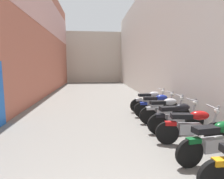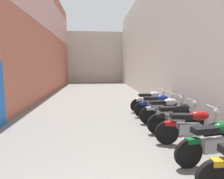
{
  "view_description": "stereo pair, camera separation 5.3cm",
  "coord_description": "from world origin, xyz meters",
  "px_view_note": "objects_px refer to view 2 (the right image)",
  "views": [
    {
      "loc": [
        -0.16,
        -0.48,
        2.04
      ],
      "look_at": [
        0.51,
        5.95,
        1.19
      ],
      "focal_mm": 29.26,
      "sensor_mm": 36.0,
      "label": 1
    },
    {
      "loc": [
        -0.11,
        -0.49,
        2.04
      ],
      "look_at": [
        0.51,
        5.95,
        1.19
      ],
      "focal_mm": 29.26,
      "sensor_mm": 36.0,
      "label": 2
    }
  ],
  "objects_px": {
    "motorcycle_eighth": "(151,101)",
    "motorcycle_sixth": "(165,110)",
    "motorcycle_fifth": "(177,117)",
    "motorcycle_third": "(216,141)",
    "motorcycle_fourth": "(192,126)",
    "motorcycle_seventh": "(157,105)"
  },
  "relations": [
    {
      "from": "motorcycle_fifth",
      "to": "motorcycle_sixth",
      "type": "height_order",
      "value": "same"
    },
    {
      "from": "motorcycle_fourth",
      "to": "motorcycle_fifth",
      "type": "relative_size",
      "value": 1.0
    },
    {
      "from": "motorcycle_sixth",
      "to": "motorcycle_eighth",
      "type": "bearing_deg",
      "value": 90.0
    },
    {
      "from": "motorcycle_third",
      "to": "motorcycle_eighth",
      "type": "relative_size",
      "value": 1.0
    },
    {
      "from": "motorcycle_eighth",
      "to": "motorcycle_sixth",
      "type": "bearing_deg",
      "value": -90.0
    },
    {
      "from": "motorcycle_third",
      "to": "motorcycle_seventh",
      "type": "bearing_deg",
      "value": 90.0
    },
    {
      "from": "motorcycle_fifth",
      "to": "motorcycle_sixth",
      "type": "distance_m",
      "value": 0.9
    },
    {
      "from": "motorcycle_fourth",
      "to": "motorcycle_fifth",
      "type": "xyz_separation_m",
      "value": [
        0.0,
        0.88,
        0.0
      ]
    },
    {
      "from": "motorcycle_sixth",
      "to": "motorcycle_eighth",
      "type": "height_order",
      "value": "same"
    },
    {
      "from": "motorcycle_seventh",
      "to": "motorcycle_eighth",
      "type": "relative_size",
      "value": 1.0
    },
    {
      "from": "motorcycle_fifth",
      "to": "motorcycle_sixth",
      "type": "relative_size",
      "value": 1.0
    },
    {
      "from": "motorcycle_third",
      "to": "motorcycle_fourth",
      "type": "relative_size",
      "value": 1.0
    },
    {
      "from": "motorcycle_third",
      "to": "motorcycle_seventh",
      "type": "xyz_separation_m",
      "value": [
        0.0,
        3.53,
        0.0
      ]
    },
    {
      "from": "motorcycle_third",
      "to": "motorcycle_fifth",
      "type": "bearing_deg",
      "value": 90.0
    },
    {
      "from": "motorcycle_seventh",
      "to": "motorcycle_third",
      "type": "bearing_deg",
      "value": -90.0
    },
    {
      "from": "motorcycle_third",
      "to": "motorcycle_fifth",
      "type": "xyz_separation_m",
      "value": [
        0.0,
        1.81,
        0.0
      ]
    },
    {
      "from": "motorcycle_sixth",
      "to": "motorcycle_eighth",
      "type": "distance_m",
      "value": 1.68
    },
    {
      "from": "motorcycle_seventh",
      "to": "motorcycle_fourth",
      "type": "bearing_deg",
      "value": -90.0
    },
    {
      "from": "motorcycle_sixth",
      "to": "motorcycle_third",
      "type": "bearing_deg",
      "value": -90.0
    },
    {
      "from": "motorcycle_fifth",
      "to": "motorcycle_third",
      "type": "bearing_deg",
      "value": -90.0
    },
    {
      "from": "motorcycle_fifth",
      "to": "motorcycle_eighth",
      "type": "xyz_separation_m",
      "value": [
        -0.0,
        2.58,
        0.0
      ]
    },
    {
      "from": "motorcycle_third",
      "to": "motorcycle_eighth",
      "type": "height_order",
      "value": "same"
    }
  ]
}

